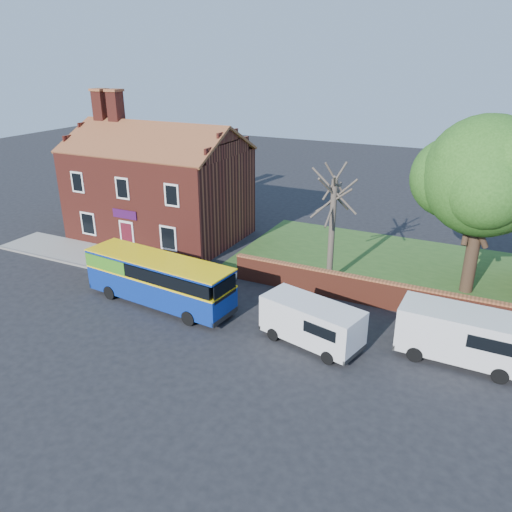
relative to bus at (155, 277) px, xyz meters
The scene contains 11 objects.
ground 2.64m from the bus, 74.92° to the right, with size 120.00×120.00×0.00m, color black.
pavement 7.57m from the bus, 150.25° to the left, with size 18.00×3.50×0.12m, color gray.
kerb 6.89m from the bus, 163.30° to the left, with size 18.00×0.15×0.14m, color slate.
grass_strip 17.48m from the bus, 38.88° to the left, with size 26.00×12.00×0.04m, color #426B28.
shop_building 11.58m from the bus, 124.44° to the left, with size 12.30×8.13×10.50m.
boundary_wall 14.45m from the bus, 19.99° to the left, with size 22.00×0.38×1.60m.
bus is the anchor object (origin of this frame).
van_near 9.29m from the bus, ahead, with size 5.21×3.08×2.14m.
van_far 15.87m from the bus, ahead, with size 5.56×2.40×2.42m.
large_tree 18.84m from the bus, 30.97° to the left, with size 8.33×6.59×10.16m.
bare_tree 10.62m from the bus, 41.50° to the left, with size 2.62×3.12×6.98m.
Camera 1 is at (15.44, -17.96, 12.94)m, focal length 35.00 mm.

